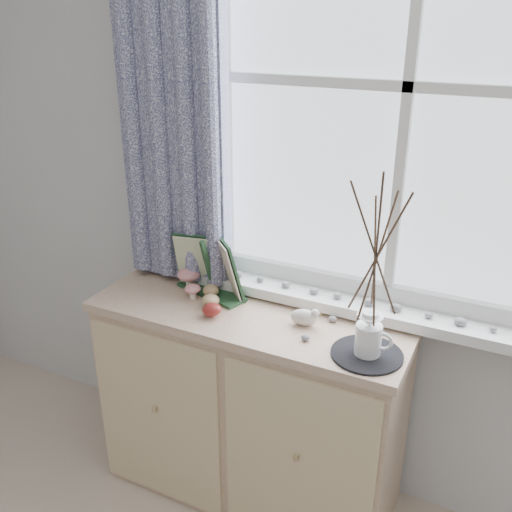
% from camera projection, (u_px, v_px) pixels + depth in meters
% --- Properties ---
extents(sideboard, '(1.20, 0.45, 0.85)m').
position_uv_depth(sideboard, '(250.00, 405.00, 2.27)').
color(sideboard, '#D1B092').
rests_on(sideboard, ground).
extents(botanical_book, '(0.37, 0.22, 0.24)m').
position_uv_depth(botanical_book, '(207.00, 268.00, 2.16)').
color(botanical_book, '#1E4024').
rests_on(botanical_book, sideboard).
extents(toadstool_cluster, '(0.14, 0.15, 0.09)m').
position_uv_depth(toadstool_cluster, '(190.00, 279.00, 2.23)').
color(toadstool_cluster, white).
rests_on(toadstool_cluster, sideboard).
extents(wooden_eggs, '(0.14, 0.18, 0.08)m').
position_uv_depth(wooden_eggs, '(211.00, 300.00, 2.11)').
color(wooden_eggs, tan).
rests_on(wooden_eggs, sideboard).
extents(songbird_figurine, '(0.14, 0.08, 0.07)m').
position_uv_depth(songbird_figurine, '(304.00, 316.00, 2.00)').
color(songbird_figurine, silver).
rests_on(songbird_figurine, sideboard).
extents(crocheted_doily, '(0.23, 0.23, 0.01)m').
position_uv_depth(crocheted_doily, '(367.00, 354.00, 1.83)').
color(crocheted_doily, black).
rests_on(crocheted_doily, sideboard).
extents(twig_pitcher, '(0.25, 0.25, 0.64)m').
position_uv_depth(twig_pitcher, '(376.00, 250.00, 1.68)').
color(twig_pitcher, white).
rests_on(twig_pitcher, crocheted_doily).
extents(sideboard_pebbles, '(0.33, 0.23, 0.02)m').
position_uv_depth(sideboard_pebbles, '(328.00, 328.00, 1.97)').
color(sideboard_pebbles, gray).
rests_on(sideboard_pebbles, sideboard).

